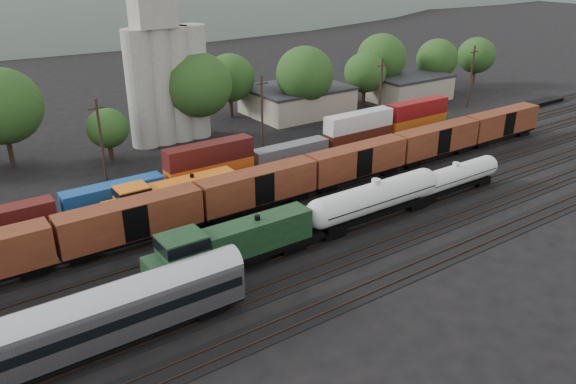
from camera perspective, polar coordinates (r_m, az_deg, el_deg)
ground at (r=63.09m, az=-1.01°, el=-3.66°), size 600.00×600.00×0.00m
tracks at (r=63.06m, az=-1.01°, el=-3.62°), size 180.00×33.20×0.20m
green_locomotive at (r=53.83m, az=-6.10°, el=-5.45°), size 19.02×3.36×5.03m
tank_car_a at (r=63.93m, az=8.81°, el=-0.66°), size 18.97×3.40×4.97m
tank_car_b at (r=73.60m, az=16.55°, el=1.48°), size 15.51×2.78×4.07m
passenger_coach at (r=45.30m, az=-19.01°, el=-12.09°), size 24.22×2.99×5.50m
orange_locomotive at (r=66.48m, az=-11.94°, el=-0.34°), size 17.50×2.92×4.37m
boxcar_string at (r=59.96m, az=-15.62°, el=-2.78°), size 138.20×2.90×4.20m
container_wall at (r=68.46m, az=-20.20°, el=-0.50°), size 163.36×2.60×5.80m
grain_silo at (r=91.29m, az=-12.30°, el=11.87°), size 13.40×5.00×29.00m
industrial_sheds at (r=93.98m, az=-9.79°, el=6.91°), size 119.38×17.26×5.10m
tree_band at (r=93.93m, az=-12.57°, el=9.90°), size 163.45×19.28×14.20m
utility_poles at (r=78.74m, az=-10.09°, el=6.44°), size 122.20×0.36×12.00m
distant_hills at (r=315.48m, az=-25.02°, el=12.31°), size 860.00×286.00×130.00m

